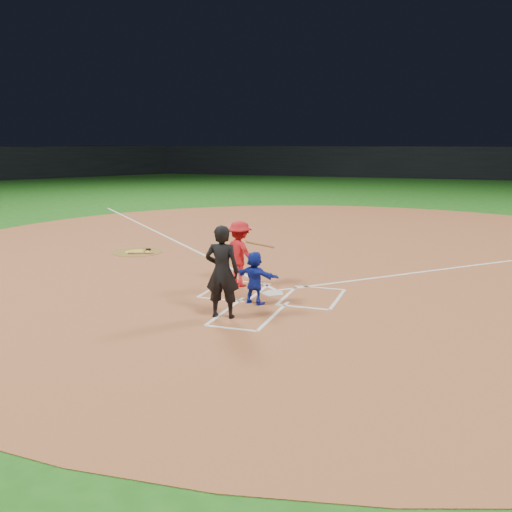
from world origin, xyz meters
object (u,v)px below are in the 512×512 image
(catcher, at_px, (255,278))
(umpire, at_px, (222,272))
(home_plate, at_px, (273,293))
(on_deck_circle, at_px, (137,252))
(batter_at_plate, at_px, (240,254))

(catcher, height_order, umpire, umpire)
(home_plate, height_order, catcher, catcher)
(on_deck_circle, distance_m, catcher, 7.38)
(home_plate, xyz_separation_m, on_deck_circle, (-5.90, 3.61, -0.00))
(on_deck_circle, bearing_deg, umpire, -46.60)
(home_plate, distance_m, umpire, 2.41)
(catcher, bearing_deg, batter_at_plate, -43.55)
(home_plate, bearing_deg, umpire, 78.46)
(batter_at_plate, bearing_deg, home_plate, -24.01)
(home_plate, bearing_deg, catcher, 81.93)
(catcher, distance_m, batter_at_plate, 1.70)
(batter_at_plate, bearing_deg, on_deck_circle, 147.05)
(on_deck_circle, xyz_separation_m, batter_at_plate, (4.86, -3.15, 0.83))
(umpire, bearing_deg, on_deck_circle, -54.32)
(on_deck_circle, height_order, batter_at_plate, batter_at_plate)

